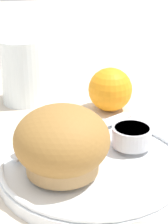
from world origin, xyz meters
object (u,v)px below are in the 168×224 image
(muffin, at_px, (62,143))
(juice_glass, at_px, (23,72))
(orange_fruit, at_px, (110,90))
(butter_knife, at_px, (76,134))

(muffin, relative_size, juice_glass, 0.96)
(orange_fruit, height_order, juice_glass, juice_glass)
(butter_knife, bearing_deg, juice_glass, 79.24)
(muffin, height_order, butter_knife, muffin)
(orange_fruit, bearing_deg, butter_knife, -123.55)
(orange_fruit, bearing_deg, juice_glass, 155.00)
(juice_glass, bearing_deg, muffin, -83.48)
(muffin, xyz_separation_m, butter_knife, (0.03, 0.08, -0.03))
(butter_knife, height_order, orange_fruit, orange_fruit)
(muffin, distance_m, orange_fruit, 0.22)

